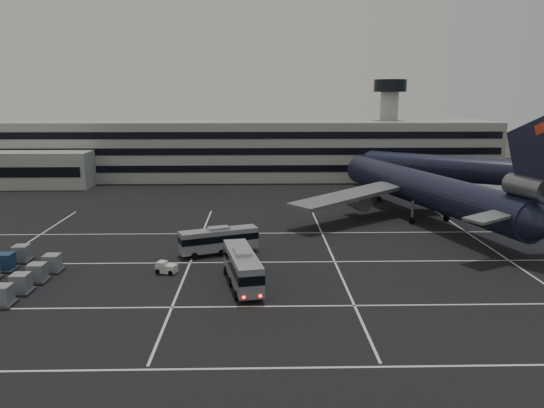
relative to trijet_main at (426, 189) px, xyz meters
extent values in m
plane|color=black|center=(-29.88, -25.64, -5.25)|extent=(260.00, 260.00, 0.00)
cube|color=silver|center=(-29.88, -47.64, -5.24)|extent=(90.00, 0.25, 0.01)
cube|color=silver|center=(-29.88, -35.64, -5.24)|extent=(90.00, 0.25, 0.01)
cube|color=silver|center=(-29.88, -21.64, -5.24)|extent=(90.00, 0.25, 0.01)
cube|color=silver|center=(-29.88, -7.64, -5.24)|extent=(90.00, 0.25, 0.01)
cube|color=silver|center=(-59.88, -19.64, -5.24)|extent=(0.25, 55.00, 0.01)
cube|color=silver|center=(-35.88, -19.64, -5.24)|extent=(0.25, 55.00, 0.01)
cube|color=silver|center=(-17.88, -19.64, -5.24)|extent=(0.25, 55.00, 0.01)
cube|color=silver|center=(4.12, -19.64, -5.24)|extent=(0.25, 55.00, 0.01)
cube|color=gray|center=(-29.88, 46.36, 1.75)|extent=(120.00, 18.00, 14.00)
cube|color=black|center=(-29.88, 37.31, -1.75)|extent=(118.00, 0.20, 1.60)
cube|color=black|center=(-29.88, 37.31, 2.25)|extent=(118.00, 0.20, 1.60)
cube|color=black|center=(-29.88, 37.31, 5.95)|extent=(118.00, 0.20, 1.60)
cube|color=gray|center=(-79.88, 34.36, -1.25)|extent=(30.00, 10.00, 8.00)
cylinder|color=gray|center=(5.12, 48.36, 5.75)|extent=(4.40, 4.40, 22.00)
cylinder|color=black|center=(5.12, 48.36, 17.25)|extent=(8.00, 8.00, 3.00)
ellipsoid|color=#38332B|center=(-89.88, 144.36, -15.75)|extent=(196.00, 140.00, 32.00)
ellipsoid|color=#38332B|center=(0.12, 144.36, -18.75)|extent=(252.00, 180.00, 44.00)
ellipsoid|color=#38332B|center=(80.12, 144.36, -14.25)|extent=(168.00, 120.00, 24.00)
cylinder|color=black|center=(-0.13, 0.49, -0.05)|extent=(17.95, 47.80, 5.60)
cone|color=black|center=(-6.98, 25.77, -0.05)|extent=(6.58, 5.81, 5.60)
cube|color=black|center=(5.88, -21.72, 7.35)|extent=(2.96, 9.27, 10.97)
cylinder|color=#595B60|center=(5.75, -21.23, 4.05)|extent=(4.17, 6.50, 2.70)
cube|color=slate|center=(1.56, -21.85, 0.55)|extent=(8.14, 6.27, 0.87)
cube|color=slate|center=(-12.72, -0.85, -0.85)|extent=(20.86, 17.67, 1.75)
cylinder|color=#595B60|center=(-10.61, 2.83, -2.55)|extent=(4.04, 6.01, 2.70)
cube|color=slate|center=(11.41, 5.68, -0.85)|extent=(22.50, 8.09, 1.75)
cylinder|color=#595B60|center=(7.73, 7.79, -2.55)|extent=(4.04, 6.01, 2.70)
cylinder|color=slate|center=(-4.15, 15.31, -3.05)|extent=(0.44, 0.44, 3.00)
cylinder|color=black|center=(-4.15, 15.31, -4.70)|extent=(0.77, 1.19, 1.10)
cylinder|color=slate|center=(-2.70, -2.28, -3.05)|extent=(0.44, 0.44, 3.00)
cylinder|color=black|center=(-2.70, -2.28, -4.70)|extent=(0.77, 1.19, 1.10)
cylinder|color=slate|center=(3.48, -0.61, -3.05)|extent=(0.44, 0.44, 3.00)
cylinder|color=black|center=(3.48, -0.61, -4.70)|extent=(0.77, 1.19, 1.10)
cylinder|color=black|center=(17.30, 20.06, -0.05)|extent=(42.43, 32.28, 5.60)
cone|color=black|center=(-4.10, 35.18, -0.05)|extent=(6.91, 7.17, 5.60)
cylinder|color=slate|center=(17.30, 20.06, -3.05)|extent=(0.44, 0.44, 3.00)
cylinder|color=black|center=(17.30, 20.06, -4.70)|extent=(1.19, 1.04, 1.10)
cube|color=#93969B|center=(-29.12, -29.73, -3.11)|extent=(4.78, 11.75, 3.13)
cube|color=black|center=(-29.12, -29.73, -2.74)|extent=(4.85, 11.82, 0.99)
cube|color=#93969B|center=(-29.12, -29.73, -1.36)|extent=(2.24, 3.39, 0.36)
cylinder|color=black|center=(-29.62, -33.92, -4.75)|extent=(0.52, 1.05, 1.00)
cylinder|color=black|center=(-27.06, -33.41, -4.75)|extent=(0.52, 1.05, 1.00)
cylinder|color=black|center=(-30.40, -29.98, -4.75)|extent=(0.52, 1.05, 1.00)
cylinder|color=black|center=(-27.84, -29.48, -4.75)|extent=(0.52, 1.05, 1.00)
cylinder|color=black|center=(-31.18, -26.05, -4.75)|extent=(0.52, 1.05, 1.00)
cylinder|color=black|center=(-28.62, -25.54, -4.75)|extent=(0.52, 1.05, 1.00)
cube|color=#FF0C05|center=(-28.82, -35.53, -4.31)|extent=(0.27, 0.13, 0.23)
cube|color=#FF0C05|center=(-27.19, -35.21, -4.31)|extent=(0.27, 0.13, 0.23)
cube|color=#93969B|center=(-32.56, -17.93, -3.35)|extent=(10.36, 5.88, 2.79)
cube|color=black|center=(-32.56, -17.93, -3.01)|extent=(10.43, 5.96, 0.88)
cube|color=#93969B|center=(-32.56, -17.93, -1.79)|extent=(3.14, 2.40, 0.32)
cylinder|color=black|center=(-28.81, -17.71, -4.80)|extent=(0.94, 0.60, 0.89)
cylinder|color=black|center=(-29.66, -15.55, -4.80)|extent=(0.94, 0.60, 0.89)
cylinder|color=black|center=(-32.14, -19.01, -4.80)|extent=(0.94, 0.60, 0.89)
cylinder|color=black|center=(-32.98, -16.85, -4.80)|extent=(0.94, 0.60, 0.89)
cylinder|color=black|center=(-35.47, -20.32, -4.80)|extent=(0.94, 0.60, 0.89)
cylinder|color=black|center=(-36.31, -18.15, -4.80)|extent=(0.94, 0.60, 0.89)
cube|color=silver|center=(-38.10, -25.46, -4.66)|extent=(2.65, 2.03, 0.96)
cube|color=silver|center=(-37.60, -25.65, -4.02)|extent=(1.32, 1.44, 0.53)
cylinder|color=black|center=(-37.51, -26.32, -4.95)|extent=(0.64, 0.43, 0.60)
cylinder|color=black|center=(-37.09, -25.22, -4.95)|extent=(0.64, 0.43, 0.60)
cylinder|color=black|center=(-39.11, -25.71, -4.95)|extent=(0.64, 0.43, 0.60)
cylinder|color=black|center=(-38.69, -24.61, -4.95)|extent=(0.64, 0.43, 0.60)
cube|color=#2D2D30|center=(-52.64, -34.79, -5.07)|extent=(2.40, 2.70, 0.20)
cylinder|color=black|center=(-52.64, -34.79, -5.14)|extent=(0.11, 0.23, 0.23)
cube|color=#919499|center=(-52.64, -34.79, -4.06)|extent=(1.93, 1.93, 1.81)
cube|color=#2D2D30|center=(-52.29, -31.40, -5.07)|extent=(2.40, 2.70, 0.20)
cylinder|color=black|center=(-52.29, -31.40, -5.14)|extent=(0.11, 0.23, 0.23)
cube|color=#919499|center=(-52.29, -31.40, -4.06)|extent=(1.93, 1.93, 1.81)
cube|color=#2D2D30|center=(-51.95, -28.02, -5.07)|extent=(2.40, 2.70, 0.20)
cylinder|color=black|center=(-51.95, -28.02, -5.14)|extent=(0.11, 0.23, 0.23)
cube|color=#919499|center=(-51.95, -28.02, -4.06)|extent=(1.93, 1.93, 1.81)
cube|color=#2D2D30|center=(-57.24, -24.06, -5.07)|extent=(2.40, 2.70, 0.20)
cylinder|color=black|center=(-57.24, -24.06, -5.14)|extent=(0.11, 0.23, 0.23)
cube|color=navy|center=(-57.24, -24.06, -4.06)|extent=(1.93, 1.93, 1.81)
cube|color=#2D2D30|center=(-51.60, -24.64, -5.07)|extent=(2.40, 2.70, 0.20)
cylinder|color=black|center=(-51.60, -24.64, -5.14)|extent=(0.11, 0.23, 0.23)
cube|color=#919499|center=(-51.60, -24.64, -4.06)|extent=(1.93, 1.93, 1.81)
cube|color=#2D2D30|center=(-56.89, -20.68, -5.07)|extent=(2.40, 2.70, 0.20)
cylinder|color=black|center=(-56.89, -20.68, -5.14)|extent=(0.11, 0.23, 0.23)
cube|color=#919499|center=(-56.89, -20.68, -4.06)|extent=(1.93, 1.93, 1.81)
camera|label=1|loc=(-27.21, -84.62, 15.27)|focal=35.00mm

